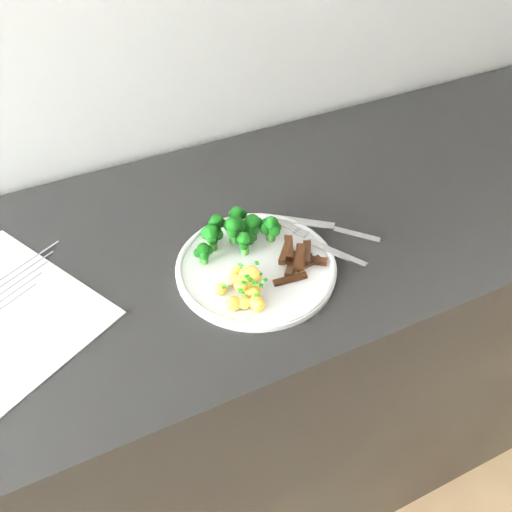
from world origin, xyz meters
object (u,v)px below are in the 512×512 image
(broccoli, at_px, (237,230))
(plate, at_px, (256,266))
(beef_strips, at_px, (297,259))
(fork, at_px, (324,246))
(potatoes, at_px, (246,286))
(recipe_paper, at_px, (1,310))
(knife, at_px, (340,232))
(counter, at_px, (208,395))

(broccoli, bearing_deg, plate, -84.48)
(plate, xyz_separation_m, broccoli, (-0.01, 0.06, 0.03))
(beef_strips, height_order, fork, beef_strips)
(potatoes, distance_m, fork, 0.16)
(recipe_paper, bearing_deg, plate, -12.83)
(plate, xyz_separation_m, beef_strips, (0.06, -0.02, 0.01))
(potatoes, relative_size, beef_strips, 0.93)
(fork, bearing_deg, beef_strips, -170.77)
(plate, height_order, fork, fork)
(beef_strips, relative_size, knife, 0.70)
(fork, bearing_deg, plate, 172.82)
(beef_strips, bearing_deg, recipe_paper, 166.03)
(recipe_paper, xyz_separation_m, knife, (0.55, -0.08, 0.01))
(recipe_paper, relative_size, potatoes, 3.93)
(plate, relative_size, fork, 1.63)
(counter, xyz_separation_m, recipe_paper, (-0.30, 0.01, 0.44))
(plate, xyz_separation_m, knife, (0.17, 0.01, 0.00))
(fork, bearing_deg, counter, 153.77)
(fork, xyz_separation_m, knife, (0.05, 0.03, -0.01))
(counter, height_order, fork, fork)
(potatoes, distance_m, knife, 0.22)
(beef_strips, bearing_deg, fork, 9.23)
(recipe_paper, relative_size, knife, 2.56)
(plate, height_order, beef_strips, beef_strips)
(counter, bearing_deg, fork, -26.23)
(potatoes, bearing_deg, broccoli, 72.32)
(potatoes, height_order, knife, potatoes)
(recipe_paper, distance_m, broccoli, 0.38)
(counter, distance_m, fork, 0.51)
(counter, bearing_deg, beef_strips, -36.67)
(broccoli, relative_size, knife, 1.05)
(counter, bearing_deg, potatoes, -73.16)
(counter, xyz_separation_m, knife, (0.25, -0.07, 0.45))
(beef_strips, xyz_separation_m, knife, (0.10, 0.04, -0.01))
(counter, distance_m, knife, 0.52)
(broccoli, height_order, knife, broccoli)
(potatoes, bearing_deg, beef_strips, 13.57)
(broccoli, bearing_deg, knife, -15.19)
(beef_strips, distance_m, fork, 0.06)
(recipe_paper, height_order, potatoes, potatoes)
(broccoli, relative_size, fork, 0.97)
(plate, relative_size, knife, 1.77)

